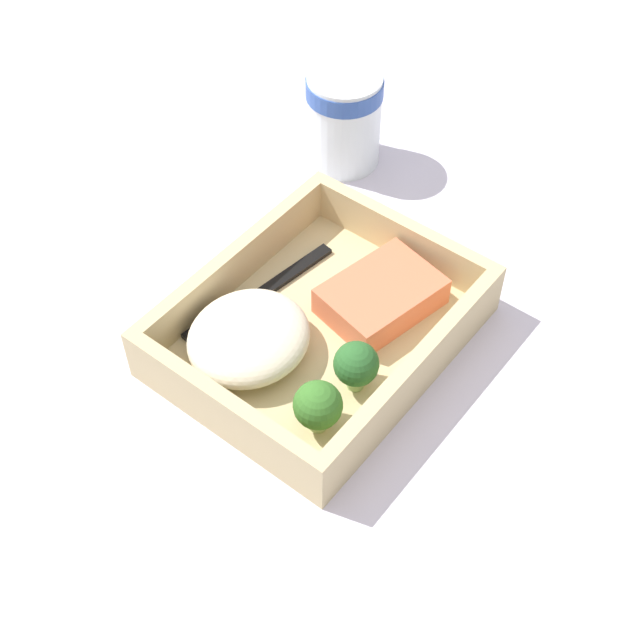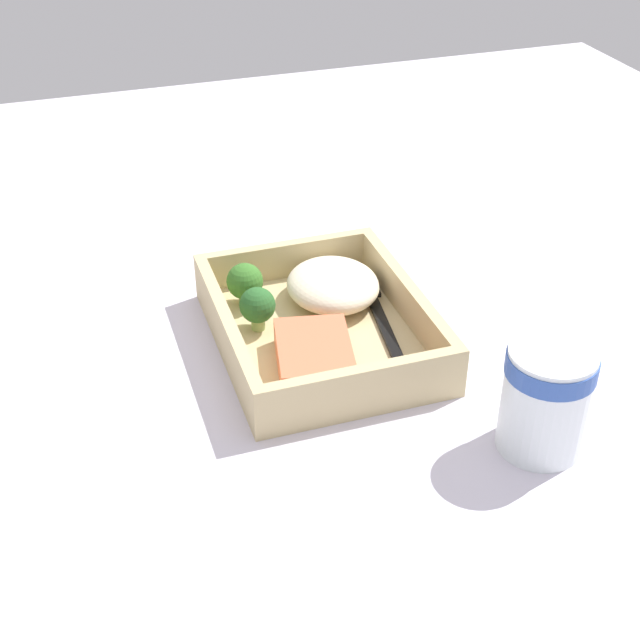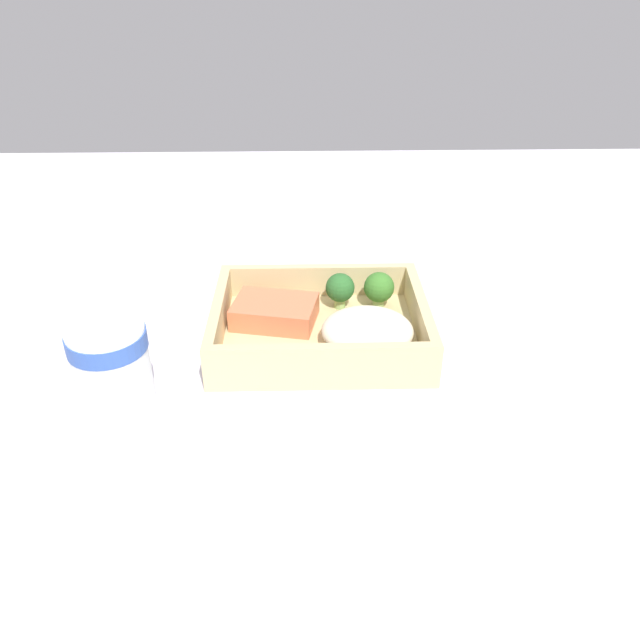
% 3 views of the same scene
% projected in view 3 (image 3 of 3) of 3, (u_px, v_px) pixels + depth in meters
% --- Properties ---
extents(ground_plane, '(1.60, 1.60, 0.02)m').
position_uv_depth(ground_plane, '(320.00, 347.00, 0.74)').
color(ground_plane, silver).
extents(takeout_tray, '(0.25, 0.20, 0.01)m').
position_uv_depth(takeout_tray, '(320.00, 335.00, 0.73)').
color(takeout_tray, tan).
rests_on(takeout_tray, ground_plane).
extents(tray_rim, '(0.25, 0.20, 0.04)m').
position_uv_depth(tray_rim, '(320.00, 316.00, 0.72)').
color(tray_rim, tan).
rests_on(tray_rim, takeout_tray).
extents(salmon_fillet, '(0.11, 0.09, 0.03)m').
position_uv_depth(salmon_fillet, '(275.00, 312.00, 0.74)').
color(salmon_fillet, '#E26E49').
rests_on(salmon_fillet, takeout_tray).
extents(mashed_potatoes, '(0.10, 0.09, 0.04)m').
position_uv_depth(mashed_potatoes, '(367.00, 331.00, 0.69)').
color(mashed_potatoes, '#F1E1C0').
rests_on(mashed_potatoes, takeout_tray).
extents(broccoli_floret_1, '(0.04, 0.04, 0.05)m').
position_uv_depth(broccoli_floret_1, '(379.00, 288.00, 0.77)').
color(broccoli_floret_1, '#89A662').
rests_on(broccoli_floret_1, takeout_tray).
extents(broccoli_floret_2, '(0.04, 0.04, 0.05)m').
position_uv_depth(broccoli_floret_2, '(340.00, 289.00, 0.76)').
color(broccoli_floret_2, '#88A961').
rests_on(broccoli_floret_2, takeout_tray).
extents(fork, '(0.16, 0.04, 0.00)m').
position_uv_depth(fork, '(331.00, 361.00, 0.67)').
color(fork, black).
rests_on(fork, takeout_tray).
extents(paper_cup, '(0.07, 0.07, 0.10)m').
position_uv_depth(paper_cup, '(112.00, 367.00, 0.59)').
color(paper_cup, white).
rests_on(paper_cup, ground_plane).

